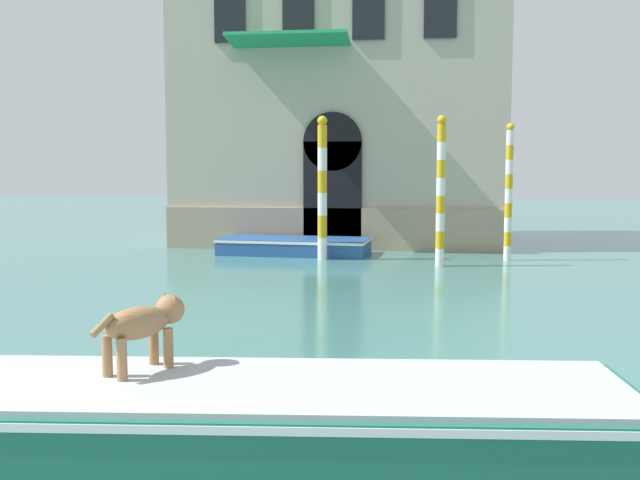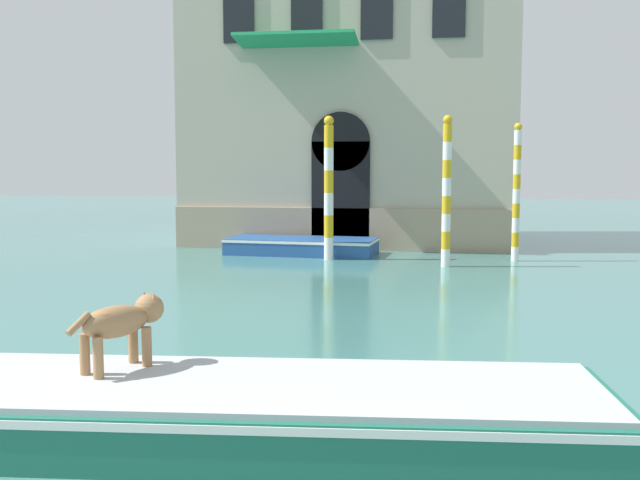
{
  "view_description": "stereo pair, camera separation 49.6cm",
  "coord_description": "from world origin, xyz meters",
  "px_view_note": "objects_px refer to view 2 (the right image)",
  "views": [
    {
      "loc": [
        3.14,
        -2.23,
        2.82
      ],
      "look_at": [
        1.12,
        13.56,
        1.2
      ],
      "focal_mm": 42.0,
      "sensor_mm": 36.0,
      "label": 1
    },
    {
      "loc": [
        3.63,
        -2.16,
        2.82
      ],
      "look_at": [
        1.12,
        13.56,
        1.2
      ],
      "focal_mm": 42.0,
      "sensor_mm": 36.0,
      "label": 2
    }
  ],
  "objects_px": {
    "boat_foreground": "(231,409)",
    "mooring_pole_1": "(447,191)",
    "mooring_pole_0": "(516,192)",
    "dog_on_deck": "(122,322)",
    "boat_moored_near_palazzo": "(302,246)",
    "mooring_pole_2": "(329,188)"
  },
  "relations": [
    {
      "from": "boat_foreground",
      "to": "mooring_pole_1",
      "type": "xyz_separation_m",
      "value": [
        2.26,
        13.53,
        1.76
      ]
    },
    {
      "from": "dog_on_deck",
      "to": "boat_moored_near_palazzo",
      "type": "bearing_deg",
      "value": 33.71
    },
    {
      "from": "mooring_pole_0",
      "to": "mooring_pole_1",
      "type": "height_order",
      "value": "mooring_pole_1"
    },
    {
      "from": "mooring_pole_0",
      "to": "dog_on_deck",
      "type": "bearing_deg",
      "value": -110.61
    },
    {
      "from": "boat_foreground",
      "to": "mooring_pole_2",
      "type": "xyz_separation_m",
      "value": [
        -1.14,
        14.55,
        1.81
      ]
    },
    {
      "from": "boat_foreground",
      "to": "mooring_pole_1",
      "type": "distance_m",
      "value": 13.83
    },
    {
      "from": "dog_on_deck",
      "to": "boat_moored_near_palazzo",
      "type": "height_order",
      "value": "dog_on_deck"
    },
    {
      "from": "mooring_pole_0",
      "to": "boat_moored_near_palazzo",
      "type": "bearing_deg",
      "value": 173.77
    },
    {
      "from": "boat_moored_near_palazzo",
      "to": "mooring_pole_2",
      "type": "xyz_separation_m",
      "value": [
        1.03,
        -1.21,
        1.87
      ]
    },
    {
      "from": "dog_on_deck",
      "to": "boat_moored_near_palazzo",
      "type": "relative_size",
      "value": 0.23
    },
    {
      "from": "dog_on_deck",
      "to": "mooring_pole_1",
      "type": "xyz_separation_m",
      "value": [
        3.54,
        13.24,
        0.96
      ]
    },
    {
      "from": "boat_foreground",
      "to": "boat_moored_near_palazzo",
      "type": "bearing_deg",
      "value": 92.77
    },
    {
      "from": "mooring_pole_2",
      "to": "boat_foreground",
      "type": "bearing_deg",
      "value": -85.5
    },
    {
      "from": "boat_moored_near_palazzo",
      "to": "mooring_pole_0",
      "type": "relative_size",
      "value": 1.19
    },
    {
      "from": "boat_foreground",
      "to": "mooring_pole_0",
      "type": "height_order",
      "value": "mooring_pole_0"
    },
    {
      "from": "boat_foreground",
      "to": "dog_on_deck",
      "type": "height_order",
      "value": "dog_on_deck"
    },
    {
      "from": "mooring_pole_0",
      "to": "mooring_pole_2",
      "type": "height_order",
      "value": "mooring_pole_2"
    },
    {
      "from": "boat_moored_near_palazzo",
      "to": "mooring_pole_1",
      "type": "bearing_deg",
      "value": -22.06
    },
    {
      "from": "dog_on_deck",
      "to": "mooring_pole_0",
      "type": "xyz_separation_m",
      "value": [
        5.55,
        14.77,
        0.88
      ]
    },
    {
      "from": "mooring_pole_1",
      "to": "mooring_pole_2",
      "type": "relative_size",
      "value": 0.98
    },
    {
      "from": "mooring_pole_0",
      "to": "mooring_pole_2",
      "type": "distance_m",
      "value": 5.44
    },
    {
      "from": "boat_moored_near_palazzo",
      "to": "mooring_pole_2",
      "type": "height_order",
      "value": "mooring_pole_2"
    }
  ]
}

